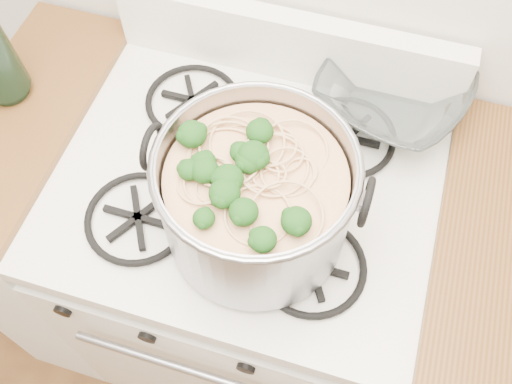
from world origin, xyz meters
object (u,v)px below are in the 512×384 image
stock_pot (256,199)px  glass_bowl (391,99)px  gas_range (249,271)px  spatula (311,168)px

stock_pot → glass_bowl: stock_pot is taller
gas_range → stock_pot: stock_pot is taller
gas_range → glass_bowl: 0.61m
gas_range → spatula: spatula is taller
gas_range → glass_bowl: bearing=47.3°
stock_pot → spatula: size_ratio=1.18×
stock_pot → glass_bowl: 0.42m
spatula → glass_bowl: bearing=65.0°
glass_bowl → spatula: bearing=-118.8°
glass_bowl → stock_pot: bearing=-116.9°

